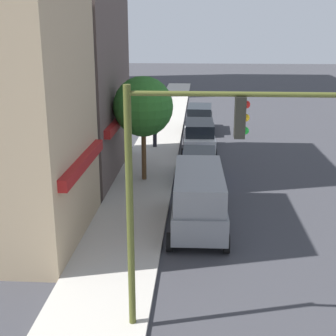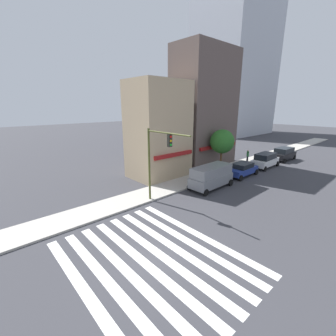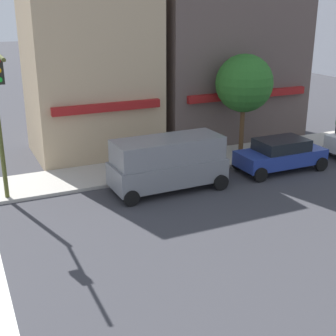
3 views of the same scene
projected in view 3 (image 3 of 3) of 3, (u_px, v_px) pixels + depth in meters
name	position (u px, v px, depth m)	size (l,w,h in m)	color
storefront_row	(184.00, 19.00, 25.77)	(15.78, 5.30, 15.48)	tan
van_grey	(168.00, 162.00, 20.19)	(5.04, 2.22, 2.34)	slate
sedan_blue	(281.00, 154.00, 22.73)	(4.41, 2.02, 1.59)	navy
street_tree	(244.00, 83.00, 23.95)	(2.97, 2.97, 5.24)	brown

